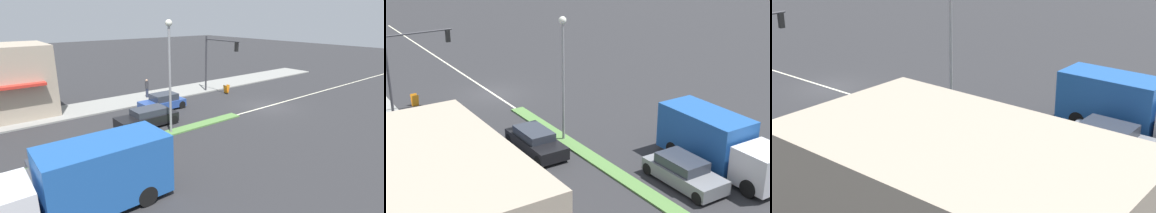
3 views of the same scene
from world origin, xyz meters
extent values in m
plane|color=#2B2B2D|center=(0.00, 18.00, 0.00)|extent=(160.00, 160.00, 0.00)
cube|color=gray|center=(9.00, 18.50, 0.06)|extent=(4.00, 73.00, 0.12)
cube|color=beige|center=(0.00, 0.00, 0.00)|extent=(0.16, 60.00, 0.01)
cylinder|color=#333338|center=(7.55, 0.70, 2.92)|extent=(0.18, 0.18, 5.60)
cylinder|color=#333338|center=(5.30, 0.70, 5.42)|extent=(4.50, 0.12, 0.12)
cube|color=black|center=(3.35, 0.70, 4.97)|extent=(0.28, 0.24, 0.84)
sphere|color=red|center=(3.35, 0.57, 5.24)|extent=(0.18, 0.18, 0.18)
sphere|color=gold|center=(3.35, 0.57, 4.97)|extent=(0.18, 0.18, 0.18)
sphere|color=green|center=(3.35, 0.57, 4.70)|extent=(0.18, 0.18, 0.18)
cylinder|color=gray|center=(0.00, 10.23, 3.60)|extent=(0.16, 0.16, 7.00)
sphere|color=silver|center=(0.00, 10.23, 7.25)|extent=(0.44, 0.44, 0.44)
cylinder|color=#282D42|center=(8.85, 7.02, 0.56)|extent=(0.26, 0.26, 0.88)
cylinder|color=#333338|center=(8.85, 7.02, 1.34)|extent=(0.34, 0.34, 0.67)
sphere|color=tan|center=(8.85, 7.02, 1.78)|extent=(0.22, 0.22, 0.22)
cube|color=orange|center=(5.70, -0.69, 0.43)|extent=(0.45, 0.21, 0.84)
cube|color=orange|center=(5.70, -0.37, 0.43)|extent=(0.45, 0.21, 0.84)
cube|color=#1E519E|center=(-5.00, 16.80, 1.57)|extent=(2.40, 5.10, 2.60)
cylinder|color=black|center=(-6.08, 15.55, 0.45)|extent=(0.28, 0.90, 0.90)
cylinder|color=black|center=(-3.92, 15.55, 0.45)|extent=(0.28, 0.90, 0.90)
cube|color=black|center=(2.20, 10.84, 0.53)|extent=(1.78, 4.42, 0.69)
cube|color=#2D333D|center=(2.20, 10.61, 1.10)|extent=(1.51, 2.43, 0.45)
cylinder|color=black|center=(1.41, 12.61, 0.33)|extent=(0.22, 0.67, 0.67)
cylinder|color=black|center=(2.99, 12.61, 0.33)|extent=(0.22, 0.67, 0.67)
cylinder|color=black|center=(1.41, 9.06, 0.33)|extent=(0.22, 0.67, 0.67)
cylinder|color=black|center=(2.99, 9.06, 0.33)|extent=(0.22, 0.67, 0.67)
cube|color=slate|center=(-2.20, 18.24, 0.53)|extent=(1.84, 4.46, 0.69)
cube|color=#2D333D|center=(-2.20, 18.02, 1.14)|extent=(1.56, 2.45, 0.53)
cylinder|color=black|center=(-3.02, 20.04, 0.33)|extent=(0.22, 0.66, 0.66)
cylinder|color=black|center=(-1.38, 20.04, 0.33)|extent=(0.22, 0.66, 0.66)
cylinder|color=black|center=(-3.02, 16.44, 0.33)|extent=(0.22, 0.66, 0.66)
cylinder|color=black|center=(-1.38, 16.44, 0.33)|extent=(0.22, 0.66, 0.66)
cube|color=#284793|center=(5.00, 7.76, 0.49)|extent=(1.81, 3.82, 0.62)
cube|color=#2D333D|center=(5.00, 7.57, 1.08)|extent=(1.54, 2.10, 0.54)
cylinder|color=black|center=(4.19, 9.25, 0.33)|extent=(0.22, 0.65, 0.65)
cylinder|color=black|center=(5.81, 9.25, 0.33)|extent=(0.22, 0.65, 0.65)
cylinder|color=black|center=(4.19, 6.28, 0.33)|extent=(0.22, 0.65, 0.65)
cylinder|color=black|center=(5.81, 6.28, 0.33)|extent=(0.22, 0.65, 0.65)
camera|label=1|loc=(-15.84, 20.77, 7.68)|focal=28.00mm
camera|label=2|loc=(15.25, 35.44, 13.02)|focal=50.00mm
camera|label=3|loc=(20.03, 27.14, 10.77)|focal=50.00mm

